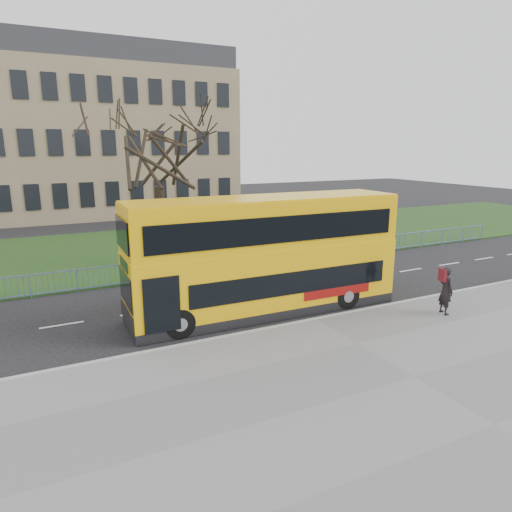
{
  "coord_description": "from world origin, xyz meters",
  "views": [
    {
      "loc": [
        -9.59,
        -15.59,
        6.73
      ],
      "look_at": [
        -1.36,
        1.0,
        2.25
      ],
      "focal_mm": 32.0,
      "sensor_mm": 36.0,
      "label": 1
    }
  ],
  "objects": [
    {
      "name": "bare_tree",
      "position": [
        -3.0,
        10.0,
        5.34
      ],
      "size": [
        7.37,
        7.37,
        10.53
      ],
      "primitive_type": null,
      "color": "black",
      "rests_on": "grass_verge"
    },
    {
      "name": "ground",
      "position": [
        0.0,
        0.0,
        0.0
      ],
      "size": [
        120.0,
        120.0,
        0.0
      ],
      "primitive_type": "plane",
      "color": "black",
      "rests_on": "ground"
    },
    {
      "name": "yellow_bus",
      "position": [
        -1.23,
        0.39,
        2.52
      ],
      "size": [
        11.26,
        2.92,
        4.7
      ],
      "rotation": [
        0.0,
        0.0,
        -0.02
      ],
      "color": "#FFBB0A",
      "rests_on": "ground"
    },
    {
      "name": "grass_verge",
      "position": [
        0.0,
        14.3,
        0.04
      ],
      "size": [
        80.0,
        15.4,
        0.08
      ],
      "primitive_type": "cube",
      "color": "#1D3A15",
      "rests_on": "ground"
    },
    {
      "name": "pedestrian",
      "position": [
        4.96,
        -3.38,
        1.09
      ],
      "size": [
        0.59,
        0.78,
        1.95
      ],
      "primitive_type": "imported",
      "rotation": [
        0.0,
        0.0,
        1.39
      ],
      "color": "black",
      "rests_on": "pavement"
    },
    {
      "name": "guard_railing",
      "position": [
        0.0,
        6.6,
        0.55
      ],
      "size": [
        40.0,
        0.12,
        1.1
      ],
      "primitive_type": null,
      "color": "#657EB4",
      "rests_on": "ground"
    },
    {
      "name": "pavement",
      "position": [
        0.0,
        -6.75,
        0.06
      ],
      "size": [
        80.0,
        10.5,
        0.12
      ],
      "primitive_type": "cube",
      "color": "slate",
      "rests_on": "ground"
    },
    {
      "name": "civic_building",
      "position": [
        -5.0,
        35.0,
        7.0
      ],
      "size": [
        30.0,
        15.0,
        14.0
      ],
      "primitive_type": "cube",
      "color": "#837453",
      "rests_on": "ground"
    },
    {
      "name": "kerb",
      "position": [
        0.0,
        -1.55,
        0.07
      ],
      "size": [
        80.0,
        0.2,
        0.14
      ],
      "primitive_type": "cube",
      "color": "#99999B",
      "rests_on": "ground"
    }
  ]
}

